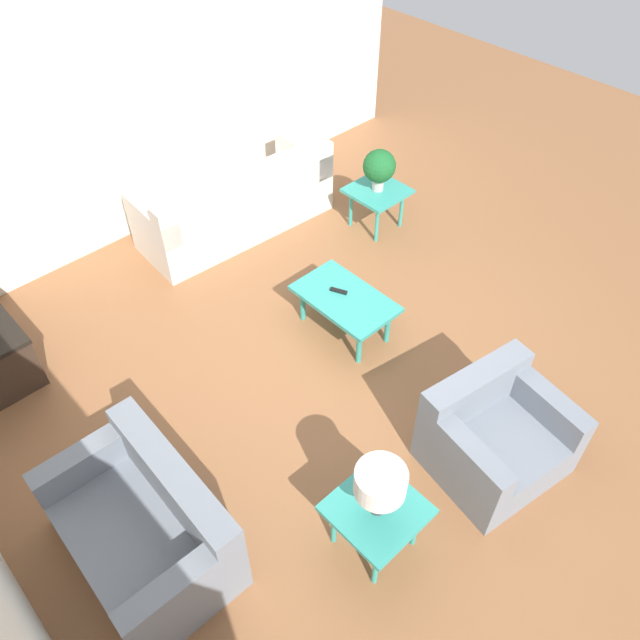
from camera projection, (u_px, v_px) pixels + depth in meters
ground_plane at (343, 364)px, 5.63m from camera, size 14.00×14.00×0.00m
wall_right at (132, 107)px, 6.24m from camera, size 0.12×7.20×2.70m
sofa at (238, 206)px, 6.81m from camera, size 0.94×2.19×0.85m
armchair at (493, 435)px, 4.72m from camera, size 0.98×1.08×0.77m
loveseat at (147, 527)px, 4.22m from camera, size 1.36×0.88×0.77m
coffee_table at (345, 301)px, 5.67m from camera, size 0.94×0.56×0.42m
side_table_plant at (377, 194)px, 6.80m from camera, size 0.58×0.58×0.48m
side_table_lamp at (376, 513)px, 4.16m from camera, size 0.58×0.58×0.48m
potted_plant at (379, 167)px, 6.56m from camera, size 0.35×0.35×0.47m
table_lamp at (380, 484)px, 3.89m from camera, size 0.34×0.34×0.43m
remote_control at (339, 291)px, 5.68m from camera, size 0.16×0.10×0.02m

